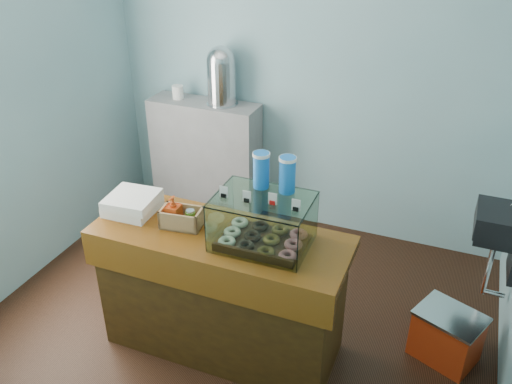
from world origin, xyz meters
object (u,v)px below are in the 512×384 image
at_px(counter, 222,291).
at_px(display_case, 265,216).
at_px(red_cooler, 447,336).
at_px(coffee_urn, 221,74).

distance_m(counter, display_case, 0.68).
distance_m(display_case, red_cooler, 1.49).
height_order(counter, coffee_urn, coffee_urn).
bearing_deg(red_cooler, display_case, -136.86).
distance_m(coffee_urn, red_cooler, 2.69).
distance_m(counter, red_cooler, 1.50).
relative_size(counter, red_cooler, 3.22).
bearing_deg(display_case, red_cooler, 19.23).
xyz_separation_m(counter, coffee_urn, (-0.72, 1.59, 0.91)).
bearing_deg(red_cooler, counter, -139.10).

